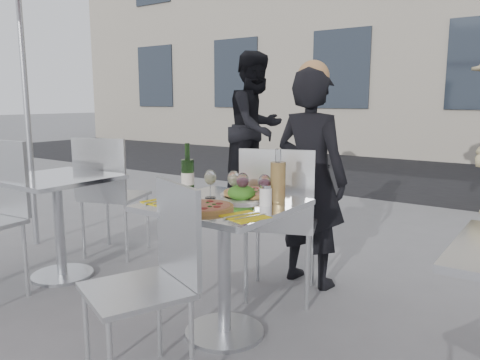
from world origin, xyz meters
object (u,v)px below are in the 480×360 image
Objects in this scene: chair_far at (279,212)px; pizza_far at (250,194)px; main_table at (224,241)px; wineglass_white_a at (210,178)px; wineglass_red_b at (265,183)px; side_chair_lfar at (108,187)px; pedestrian_a at (256,127)px; napkin_left at (163,201)px; chair_near at (156,268)px; pizza_near at (203,207)px; salad_plate at (241,194)px; wineglass_red_a at (243,182)px; side_table_left at (58,205)px; napkin_right at (245,216)px; wine_bottle at (188,174)px; sugar_shaker at (266,195)px; carafe at (278,182)px; woman_diner at (311,179)px; wineglass_white_b at (234,179)px.

pizza_far is (0.01, -0.34, 0.17)m from chair_far.
pizza_far is at bearing 83.13° from main_table.
wineglass_red_b is at bearing 7.49° from wineglass_white_a.
pedestrian_a reaches higher than side_chair_lfar.
chair_near is at bearing -42.58° from napkin_left.
napkin_left is at bearing 131.61° from side_chair_lfar.
main_table is 0.56m from chair_far.
wineglass_red_b is (0.18, 0.28, 0.10)m from pizza_near.
pizza_near is at bearing -99.81° from salad_plate.
wineglass_white_a is at bearing -174.42° from wineglass_red_a.
side_table_left is at bearing -176.77° from chair_near.
salad_plate is at bearing 57.51° from main_table.
chair_near is 4.01× the size of napkin_right.
wine_bottle reaches higher than side_table_left.
pedestrian_a is at bearing 120.40° from main_table.
wine_bottle is at bearing 142.30° from pizza_near.
sugar_shaker is at bearing 92.41° from chair_near.
carafe is 1.27× the size of napkin_right.
pedestrian_a is 9.26× the size of napkin_left.
napkin_right is (0.23, -1.14, 0.00)m from woman_diner.
wineglass_red_b is (0.17, -0.12, 0.09)m from pizza_far.
wine_bottle is 0.50m from wineglass_red_b.
carafe is (0.56, 0.07, 0.00)m from wine_bottle.
woman_diner is 0.85m from wineglass_white_b.
pizza_far is at bearing -139.88° from pedestrian_a.
pizza_far reaches higher than napkin_left.
carafe is at bearing 19.34° from wineglass_red_a.
side_chair_lfar is 2.59m from pedestrian_a.
chair_near is 0.71m from wineglass_red_b.
wineglass_red_a reaches higher than pizza_near.
wineglass_red_a reaches higher than sugar_shaker.
pedestrian_a reaches higher than wineglass_white_a.
salad_plate is at bearing 72.92° from chair_far.
side_table_left is at bearing -171.98° from pizza_far.
wineglass_white_b is (1.54, -0.39, 0.27)m from side_chair_lfar.
pedestrian_a is at bearing -42.27° from woman_diner.
wineglass_red_b is (0.50, 0.03, -0.00)m from wine_bottle.
wineglass_white_a reaches higher than napkin_left.
wineglass_white_b reaches higher than salad_plate.
chair_far is 0.55m from carafe.
main_table is at bearing 41.50° from napkin_left.
salad_plate is 0.96× the size of napkin_right.
wine_bottle is 0.53m from sugar_shaker.
wine_bottle is 2.76× the size of sugar_shaker.
wineglass_red_a is at bearing 5.58° from wineglass_white_a.
pizza_far is at bearing 8.02° from side_table_left.
side_table_left is 2.59× the size of carafe.
chair_far is at bearing 111.62° from chair_near.
pedestrian_a is 8.24× the size of napkin_right.
woman_diner is 1.17m from napkin_left.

